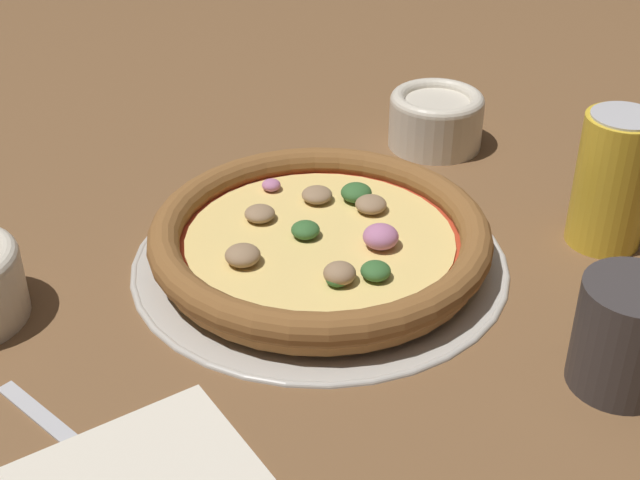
{
  "coord_description": "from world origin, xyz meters",
  "views": [
    {
      "loc": [
        0.38,
        0.52,
        0.43
      ],
      "look_at": [
        0.0,
        0.0,
        0.02
      ],
      "focal_mm": 50.0,
      "sensor_mm": 36.0,
      "label": 1
    }
  ],
  "objects": [
    {
      "name": "ground_plane",
      "position": [
        0.0,
        0.0,
        0.0
      ],
      "size": [
        3.0,
        3.0,
        0.0
      ],
      "primitive_type": "plane",
      "color": "brown"
    },
    {
      "name": "pizza_tray",
      "position": [
        0.0,
        0.0,
        0.0
      ],
      "size": [
        0.33,
        0.33,
        0.01
      ],
      "color": "#B7B2A8",
      "rests_on": "ground_plane"
    },
    {
      "name": "pizza",
      "position": [
        -0.0,
        0.0,
        0.03
      ],
      "size": [
        0.29,
        0.29,
        0.04
      ],
      "color": "#BC7F42",
      "rests_on": "pizza_tray"
    },
    {
      "name": "bowl_near",
      "position": [
        -0.24,
        -0.11,
        0.03
      ],
      "size": [
        0.1,
        0.1,
        0.06
      ],
      "color": "beige",
      "rests_on": "ground_plane"
    },
    {
      "name": "drinking_cup",
      "position": [
        -0.08,
        0.25,
        0.04
      ],
      "size": [
        0.07,
        0.07,
        0.08
      ],
      "color": "#383333",
      "rests_on": "ground_plane"
    },
    {
      "name": "fork",
      "position": [
        0.26,
        0.1,
        0.0
      ],
      "size": [
        0.06,
        0.19,
        0.0
      ],
      "rotation": [
        0.0,
        0.0,
        8.06
      ],
      "color": "#B7B7BC",
      "rests_on": "ground_plane"
    },
    {
      "name": "beverage_can",
      "position": [
        -0.23,
        0.12,
        0.06
      ],
      "size": [
        0.07,
        0.07,
        0.12
      ],
      "color": "gold",
      "rests_on": "ground_plane"
    }
  ]
}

